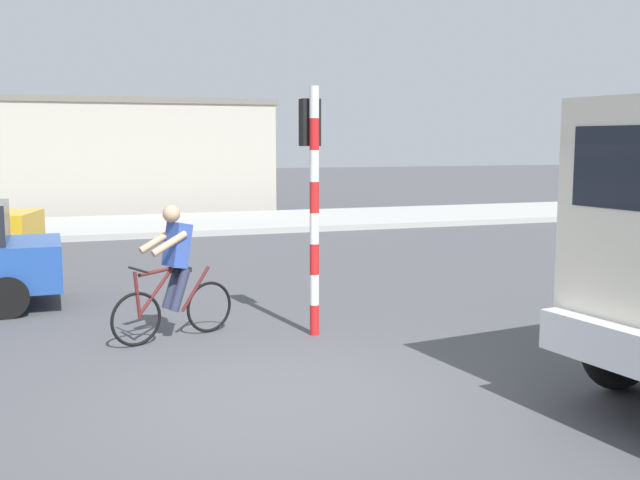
# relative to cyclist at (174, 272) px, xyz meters

# --- Properties ---
(ground_plane) EXTENTS (120.00, 120.00, 0.00)m
(ground_plane) POSITION_rel_cyclist_xyz_m (0.68, -2.55, -0.86)
(ground_plane) COLOR #4C4C51
(sidewalk_far) EXTENTS (80.00, 5.00, 0.16)m
(sidewalk_far) POSITION_rel_cyclist_xyz_m (0.68, 12.64, -0.78)
(sidewalk_far) COLOR #ADADA8
(sidewalk_far) RESTS_ON ground
(cyclist) EXTENTS (1.62, 0.75, 1.72)m
(cyclist) POSITION_rel_cyclist_xyz_m (0.00, 0.00, 0.00)
(cyclist) COLOR black
(cyclist) RESTS_ON ground
(traffic_light_pole) EXTENTS (0.24, 0.43, 3.20)m
(traffic_light_pole) POSITION_rel_cyclist_xyz_m (1.75, -0.31, 1.20)
(traffic_light_pole) COLOR red
(traffic_light_pole) RESTS_ON ground
(building_mid_block) EXTENTS (10.33, 5.47, 3.98)m
(building_mid_block) POSITION_rel_cyclist_xyz_m (0.87, 19.29, 1.13)
(building_mid_block) COLOR #B2AD9E
(building_mid_block) RESTS_ON ground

